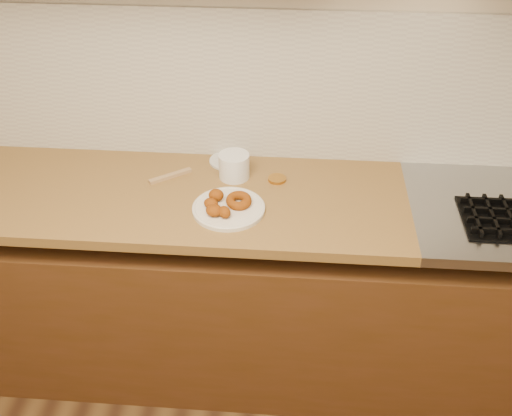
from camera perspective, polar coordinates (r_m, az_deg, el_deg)
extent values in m
cube|color=#C4B296|center=(2.28, 2.25, 14.91)|extent=(4.00, 0.02, 2.70)
cube|color=#4D2B17|center=(2.54, 1.42, -8.51)|extent=(3.60, 0.60, 0.77)
cube|color=brown|center=(2.34, -14.49, 1.34)|extent=(2.30, 0.62, 0.04)
cube|color=#B8B5A5|center=(2.33, 2.15, 11.35)|extent=(3.60, 0.02, 0.60)
cube|color=black|center=(2.26, 22.16, -1.01)|extent=(0.26, 0.26, 0.01)
cube|color=black|center=(2.23, 20.05, -0.60)|extent=(0.01, 0.24, 0.02)
cube|color=black|center=(2.19, 22.80, -2.09)|extent=(0.24, 0.01, 0.02)
cube|color=black|center=(2.24, 21.52, -0.67)|extent=(0.01, 0.24, 0.02)
cube|color=black|center=(2.23, 22.43, -1.15)|extent=(0.24, 0.01, 0.02)
cube|color=black|center=(2.26, 22.97, -0.73)|extent=(0.01, 0.24, 0.02)
cube|color=black|center=(2.28, 22.07, -0.25)|extent=(0.24, 0.01, 0.02)
cube|color=black|center=(2.32, 21.73, 0.61)|extent=(0.24, 0.01, 0.02)
cylinder|color=beige|center=(2.14, -2.63, -0.06)|extent=(0.26, 0.26, 0.01)
torus|color=#82450B|center=(2.14, -1.67, 0.72)|extent=(0.11, 0.11, 0.04)
ellipsoid|color=#82450B|center=(2.16, -3.82, 1.23)|extent=(0.06, 0.05, 0.05)
ellipsoid|color=#82450B|center=(2.13, -4.31, 0.44)|extent=(0.07, 0.07, 0.04)
ellipsoid|color=#82450B|center=(2.09, -4.01, -0.22)|extent=(0.08, 0.08, 0.04)
ellipsoid|color=#82450B|center=(2.08, -3.03, -0.39)|extent=(0.06, 0.07, 0.04)
cylinder|color=silver|center=(2.30, -2.10, 4.03)|extent=(0.15, 0.15, 0.10)
cylinder|color=silver|center=(2.43, -2.72, 4.52)|extent=(0.16, 0.16, 0.01)
cylinder|color=#B57A2C|center=(2.31, 2.01, 2.78)|extent=(0.09, 0.09, 0.01)
cube|color=#9E7A51|center=(2.35, -8.16, 3.05)|extent=(0.15, 0.12, 0.01)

